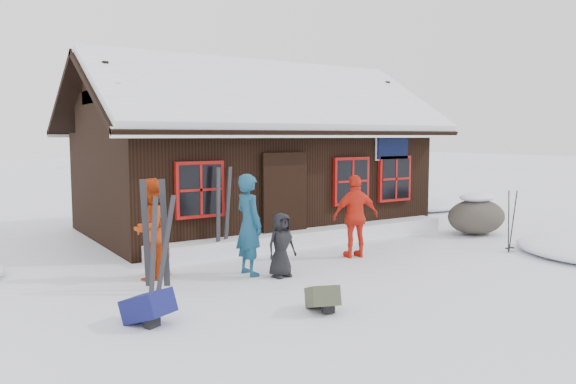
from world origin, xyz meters
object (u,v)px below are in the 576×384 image
skier_orange_left (150,229)px  ski_poles (511,222)px  skier_teal (249,225)px  ski_pair_left (160,245)px  skier_orange_right (356,216)px  backpack_blue (148,312)px  skier_crouched (281,245)px  backpack_olive (322,302)px  boulder (476,215)px

skier_orange_left → ski_poles: bearing=124.1°
skier_teal → ski_pair_left: bearing=93.1°
ski_pair_left → skier_orange_right: bearing=-19.0°
skier_orange_left → backpack_blue: 2.49m
skier_crouched → backpack_olive: bearing=-109.7°
skier_teal → ski_poles: bearing=-105.2°
boulder → ski_pair_left: ski_pair_left is taller
ski_poles → backpack_blue: (-7.88, -0.29, -0.47)m
skier_crouched → backpack_blue: 3.00m
skier_teal → ski_pair_left: size_ratio=1.14×
ski_pair_left → backpack_olive: bearing=-78.2°
boulder → backpack_olive: boulder is taller
skier_teal → ski_poles: skier_teal is taller
ski_poles → backpack_olive: size_ratio=2.61×
skier_teal → skier_orange_left: 1.68m
skier_crouched → ski_poles: (5.14, -0.84, 0.07)m
skier_orange_right → ski_pair_left: bearing=16.6°
skier_teal → boulder: 6.72m
skier_crouched → backpack_olive: size_ratio=2.18×
skier_teal → skier_orange_left: bearing=64.4°
backpack_blue → skier_teal: bearing=7.4°
skier_crouched → backpack_blue: (-2.74, -1.13, -0.40)m
backpack_olive → ski_pair_left: bearing=145.1°
skier_orange_left → backpack_blue: skier_orange_left is taller
boulder → ski_poles: bearing=-123.1°
ski_poles → skier_orange_left: bearing=164.5°
skier_orange_right → backpack_blue: size_ratio=2.86×
skier_orange_right → ski_pair_left: skier_orange_right is taller
skier_crouched → ski_poles: ski_poles is taller
skier_teal → boulder: bearing=-87.8°
boulder → ski_poles: ski_poles is taller
boulder → backpack_olive: size_ratio=3.09×
skier_orange_left → boulder: bearing=138.4°
skier_teal → ski_poles: size_ratio=1.33×
backpack_blue → boulder: bearing=-13.4°
skier_orange_right → skier_crouched: size_ratio=1.48×
boulder → ski_pair_left: size_ratio=1.02×
skier_orange_right → skier_crouched: bearing=27.5°
skier_teal → backpack_olive: (-0.17, -2.38, -0.75)m
skier_crouched → ski_pair_left: size_ratio=0.72×
skier_crouched → ski_poles: size_ratio=0.84×
ski_poles → backpack_olive: (-5.69, -1.09, -0.49)m
ski_pair_left → backpack_olive: 2.75m
skier_orange_left → skier_teal: bearing=116.1°
skier_orange_left → skier_orange_right: bearing=131.2°
ski_pair_left → backpack_blue: ski_pair_left is taller
skier_orange_left → backpack_olive: 3.42m
skier_teal → boulder: skier_teal is taller
skier_teal → skier_orange_right: bearing=-90.2°
skier_orange_right → backpack_olive: size_ratio=3.24×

